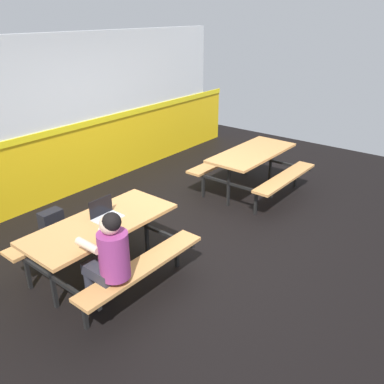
{
  "coord_description": "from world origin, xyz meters",
  "views": [
    {
      "loc": [
        -4.06,
        -3.08,
        2.89
      ],
      "look_at": [
        0.0,
        0.1,
        0.55
      ],
      "focal_mm": 37.49,
      "sensor_mm": 36.0,
      "label": 1
    }
  ],
  "objects_px": {
    "student_nearer": "(109,256)",
    "picnic_table_left": "(102,235)",
    "backpack_dark": "(52,226)",
    "laptop_silver": "(105,214)",
    "picnic_table_right": "(252,161)"
  },
  "relations": [
    {
      "from": "student_nearer",
      "to": "picnic_table_left",
      "type": "bearing_deg",
      "value": 55.97
    },
    {
      "from": "student_nearer",
      "to": "backpack_dark",
      "type": "bearing_deg",
      "value": 74.65
    },
    {
      "from": "student_nearer",
      "to": "laptop_silver",
      "type": "distance_m",
      "value": 0.76
    },
    {
      "from": "backpack_dark",
      "to": "picnic_table_right",
      "type": "bearing_deg",
      "value": -23.16
    },
    {
      "from": "laptop_silver",
      "to": "picnic_table_left",
      "type": "bearing_deg",
      "value": -159.85
    },
    {
      "from": "picnic_table_right",
      "to": "student_nearer",
      "type": "bearing_deg",
      "value": -172.49
    },
    {
      "from": "picnic_table_left",
      "to": "student_nearer",
      "type": "relative_size",
      "value": 1.45
    },
    {
      "from": "picnic_table_left",
      "to": "picnic_table_right",
      "type": "distance_m",
      "value": 3.19
    },
    {
      "from": "picnic_table_right",
      "to": "laptop_silver",
      "type": "bearing_deg",
      "value": 177.79
    },
    {
      "from": "picnic_table_right",
      "to": "backpack_dark",
      "type": "distance_m",
      "value": 3.36
    },
    {
      "from": "laptop_silver",
      "to": "backpack_dark",
      "type": "height_order",
      "value": "laptop_silver"
    },
    {
      "from": "picnic_table_right",
      "to": "laptop_silver",
      "type": "height_order",
      "value": "laptop_silver"
    },
    {
      "from": "picnic_table_left",
      "to": "backpack_dark",
      "type": "height_order",
      "value": "picnic_table_left"
    },
    {
      "from": "picnic_table_right",
      "to": "laptop_silver",
      "type": "relative_size",
      "value": 5.4
    },
    {
      "from": "picnic_table_right",
      "to": "picnic_table_left",
      "type": "bearing_deg",
      "value": 178.51
    }
  ]
}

